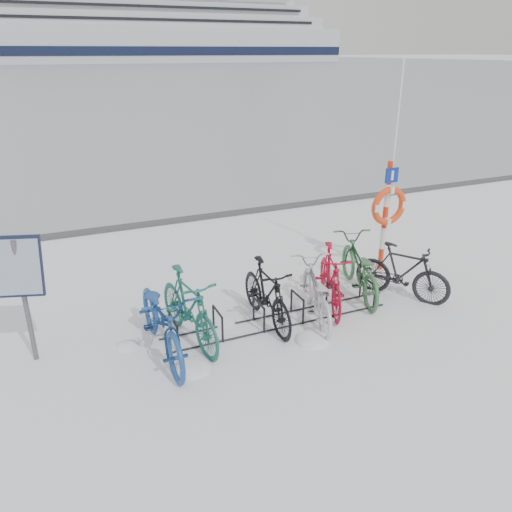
{
  "coord_description": "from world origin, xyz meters",
  "views": [
    {
      "loc": [
        -3.29,
        -6.67,
        4.29
      ],
      "look_at": [
        -0.15,
        0.6,
        1.02
      ],
      "focal_mm": 35.0,
      "sensor_mm": 36.0,
      "label": 1
    }
  ],
  "objects_px": {
    "lifebuoy_station": "(388,206)",
    "cruise_ferry": "(155,26)",
    "info_board": "(20,274)",
    "bike_rack": "(278,313)"
  },
  "relations": [
    {
      "from": "info_board",
      "to": "lifebuoy_station",
      "type": "xyz_separation_m",
      "value": [
        6.78,
        0.69,
        -0.02
      ]
    },
    {
      "from": "bike_rack",
      "to": "lifebuoy_station",
      "type": "distance_m",
      "value": 3.4
    },
    {
      "from": "lifebuoy_station",
      "to": "cruise_ferry",
      "type": "bearing_deg",
      "value": 78.29
    },
    {
      "from": "bike_rack",
      "to": "info_board",
      "type": "xyz_separation_m",
      "value": [
        -3.81,
        0.43,
        1.23
      ]
    },
    {
      "from": "cruise_ferry",
      "to": "info_board",
      "type": "bearing_deg",
      "value": -103.58
    },
    {
      "from": "bike_rack",
      "to": "info_board",
      "type": "bearing_deg",
      "value": 173.57
    },
    {
      "from": "lifebuoy_station",
      "to": "cruise_ferry",
      "type": "distance_m",
      "value": 197.76
    },
    {
      "from": "cruise_ferry",
      "to": "lifebuoy_station",
      "type": "bearing_deg",
      "value": -101.71
    },
    {
      "from": "info_board",
      "to": "cruise_ferry",
      "type": "relative_size",
      "value": 0.01
    },
    {
      "from": "info_board",
      "to": "bike_rack",
      "type": "bearing_deg",
      "value": 10.6
    }
  ]
}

